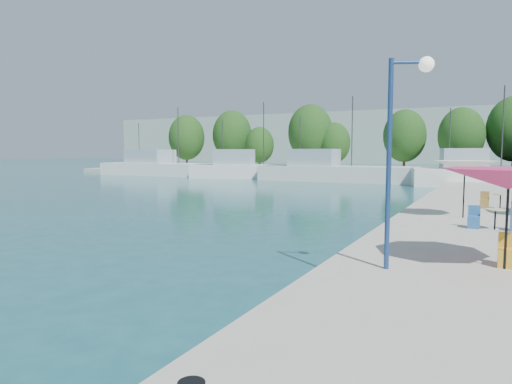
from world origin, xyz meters
The scene contains 18 objects.
quay_far centered at (-8.00, 67.00, 0.30)m, with size 90.00×16.00×0.60m, color #A29F92.
hill_west centered at (-30.00, 160.00, 8.00)m, with size 180.00×40.00×16.00m, color #93A196.
trawler_01 centered at (-33.08, 56.00, 1.07)m, with size 21.83×6.39×10.20m.
trawler_02 centered at (-18.30, 54.81, 1.07)m, with size 16.49×7.10×10.20m.
trawler_03 centered at (-6.90, 54.41, 1.07)m, with size 18.40×4.88×10.20m.
trawler_04 centered at (8.98, 52.34, 1.07)m, with size 14.09×6.76×10.20m.
tree_01 centered at (-37.95, 68.43, 5.97)m, with size 6.29×6.29×9.31m.
tree_02 centered at (-30.00, 70.68, 6.35)m, with size 6.73×6.73×9.96m.
tree_03 centered at (-23.55, 68.36, 4.57)m, with size 4.65×4.65×6.88m.
tree_04 centered at (-15.09, 68.89, 6.45)m, with size 6.84×6.84×10.13m.
tree_05 centered at (-11.45, 69.26, 4.81)m, with size 4.93×4.93×7.30m.
tree_06 centered at (-1.45, 70.98, 5.77)m, with size 6.05×6.05×8.96m.
tree_07 centered at (6.16, 68.38, 5.62)m, with size 5.88×5.88×8.70m.
umbrella_pink centered at (10.12, 14.80, 2.78)m, with size 3.10×3.10×2.44m.
umbrella_white centered at (8.75, 23.85, 2.80)m, with size 2.58×2.58×2.46m.
cafe_table_02 centered at (9.94, 21.01, 0.89)m, with size 1.82×0.70×0.76m.
cafe_table_03 centered at (10.22, 28.00, 0.89)m, with size 1.82×0.70×0.76m.
street_lamp centered at (7.86, 13.63, 4.09)m, with size 0.98×0.55×5.03m.
Camera 1 is at (9.71, 2.42, 3.42)m, focal length 32.00 mm.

